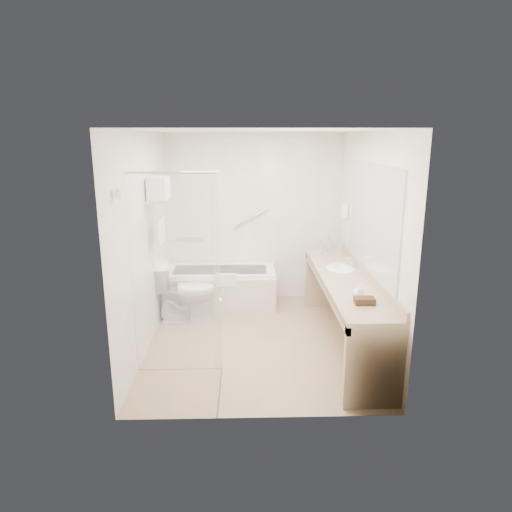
{
  "coord_description": "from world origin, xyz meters",
  "views": [
    {
      "loc": [
        -0.15,
        -5.18,
        2.43
      ],
      "look_at": [
        0.0,
        0.3,
        1.0
      ],
      "focal_mm": 32.0,
      "sensor_mm": 36.0,
      "label": 1
    }
  ],
  "objects_px": {
    "bathtub": "(221,288)",
    "toilet": "(185,292)",
    "amenity_basket": "(365,301)",
    "vanity_counter": "(344,295)",
    "water_bottle_left": "(321,247)"
  },
  "relations": [
    {
      "from": "vanity_counter",
      "to": "water_bottle_left",
      "type": "relative_size",
      "value": 14.12
    },
    {
      "from": "water_bottle_left",
      "to": "bathtub",
      "type": "bearing_deg",
      "value": 172.14
    },
    {
      "from": "toilet",
      "to": "bathtub",
      "type": "bearing_deg",
      "value": -46.59
    },
    {
      "from": "vanity_counter",
      "to": "toilet",
      "type": "distance_m",
      "value": 2.16
    },
    {
      "from": "vanity_counter",
      "to": "toilet",
      "type": "bearing_deg",
      "value": 156.71
    },
    {
      "from": "toilet",
      "to": "amenity_basket",
      "type": "height_order",
      "value": "amenity_basket"
    },
    {
      "from": "water_bottle_left",
      "to": "amenity_basket",
      "type": "bearing_deg",
      "value": -87.33
    },
    {
      "from": "amenity_basket",
      "to": "vanity_counter",
      "type": "bearing_deg",
      "value": 90.17
    },
    {
      "from": "toilet",
      "to": "amenity_basket",
      "type": "xyz_separation_m",
      "value": [
        1.98,
        -1.71,
        0.48
      ]
    },
    {
      "from": "bathtub",
      "to": "vanity_counter",
      "type": "relative_size",
      "value": 0.59
    },
    {
      "from": "bathtub",
      "to": "amenity_basket",
      "type": "bearing_deg",
      "value": -55.83
    },
    {
      "from": "bathtub",
      "to": "toilet",
      "type": "bearing_deg",
      "value": -129.87
    },
    {
      "from": "bathtub",
      "to": "toilet",
      "type": "xyz_separation_m",
      "value": [
        -0.45,
        -0.54,
        0.13
      ]
    },
    {
      "from": "bathtub",
      "to": "amenity_basket",
      "type": "xyz_separation_m",
      "value": [
        1.53,
        -2.25,
        0.61
      ]
    },
    {
      "from": "vanity_counter",
      "to": "amenity_basket",
      "type": "distance_m",
      "value": 0.89
    }
  ]
}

